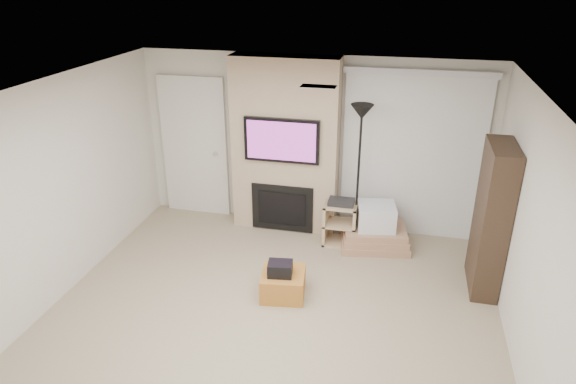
% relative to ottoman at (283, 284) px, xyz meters
% --- Properties ---
extents(floor, '(5.00, 5.50, 0.00)m').
position_rel_ottoman_xyz_m(floor, '(-0.04, -0.79, -0.15)').
color(floor, tan).
rests_on(floor, ground).
extents(ceiling, '(5.00, 5.50, 0.00)m').
position_rel_ottoman_xyz_m(ceiling, '(-0.04, -0.79, 2.35)').
color(ceiling, white).
rests_on(ceiling, wall_back).
extents(wall_back, '(5.00, 0.00, 2.50)m').
position_rel_ottoman_xyz_m(wall_back, '(-0.04, 1.96, 1.10)').
color(wall_back, silver).
rests_on(wall_back, ground).
extents(wall_left, '(0.00, 5.50, 2.50)m').
position_rel_ottoman_xyz_m(wall_left, '(-2.54, -0.79, 1.10)').
color(wall_left, silver).
rests_on(wall_left, ground).
extents(wall_right, '(0.00, 5.50, 2.50)m').
position_rel_ottoman_xyz_m(wall_right, '(2.46, -0.79, 1.10)').
color(wall_right, silver).
rests_on(wall_right, ground).
extents(hvac_vent, '(0.35, 0.18, 0.01)m').
position_rel_ottoman_xyz_m(hvac_vent, '(0.36, 0.01, 2.35)').
color(hvac_vent, silver).
rests_on(hvac_vent, ceiling).
extents(ottoman, '(0.56, 0.56, 0.30)m').
position_rel_ottoman_xyz_m(ottoman, '(0.00, 0.00, 0.00)').
color(ottoman, '#B6732B').
rests_on(ottoman, floor).
extents(black_bag, '(0.31, 0.26, 0.16)m').
position_rel_ottoman_xyz_m(black_bag, '(-0.02, -0.04, 0.23)').
color(black_bag, black).
rests_on(black_bag, ottoman).
extents(fireplace_wall, '(1.50, 0.47, 2.50)m').
position_rel_ottoman_xyz_m(fireplace_wall, '(-0.39, 1.75, 1.09)').
color(fireplace_wall, tan).
rests_on(fireplace_wall, floor).
extents(entry_door, '(1.02, 0.11, 2.14)m').
position_rel_ottoman_xyz_m(entry_door, '(-1.84, 1.93, 0.90)').
color(entry_door, silver).
rests_on(entry_door, floor).
extents(vertical_blinds, '(1.98, 0.10, 2.37)m').
position_rel_ottoman_xyz_m(vertical_blinds, '(1.36, 1.91, 1.12)').
color(vertical_blinds, silver).
rests_on(vertical_blinds, floor).
extents(floor_lamp, '(0.29, 0.29, 1.99)m').
position_rel_ottoman_xyz_m(floor_lamp, '(0.69, 1.43, 1.42)').
color(floor_lamp, black).
rests_on(floor_lamp, floor).
extents(av_stand, '(0.45, 0.38, 0.66)m').
position_rel_ottoman_xyz_m(av_stand, '(0.48, 1.40, 0.20)').
color(av_stand, tan).
rests_on(av_stand, floor).
extents(box_stack, '(1.02, 0.84, 0.61)m').
position_rel_ottoman_xyz_m(box_stack, '(0.96, 1.43, 0.08)').
color(box_stack, tan).
rests_on(box_stack, floor).
extents(bookshelf, '(0.30, 0.80, 1.80)m').
position_rel_ottoman_xyz_m(bookshelf, '(2.30, 0.74, 0.75)').
color(bookshelf, '#2D2117').
rests_on(bookshelf, floor).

